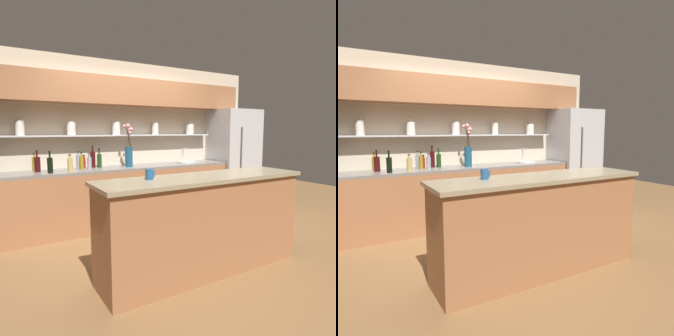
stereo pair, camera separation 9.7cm
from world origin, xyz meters
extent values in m
plane|color=brown|center=(0.00, 0.00, 0.00)|extent=(12.00, 12.00, 0.00)
cube|color=beige|center=(0.00, 1.60, 1.30)|extent=(5.20, 0.10, 2.60)
cube|color=#B7B7BC|center=(-0.08, 1.46, 1.41)|extent=(3.55, 0.18, 0.02)
cylinder|color=silver|center=(-1.51, 1.45, 1.52)|extent=(0.11, 0.11, 0.21)
sphere|color=silver|center=(-1.51, 1.45, 1.65)|extent=(0.04, 0.04, 0.04)
cylinder|color=silver|center=(-0.83, 1.45, 1.52)|extent=(0.13, 0.13, 0.19)
sphere|color=silver|center=(-0.83, 1.45, 1.64)|extent=(0.04, 0.04, 0.04)
cylinder|color=silver|center=(-0.12, 1.45, 1.52)|extent=(0.13, 0.13, 0.21)
sphere|color=silver|center=(-0.12, 1.45, 1.65)|extent=(0.04, 0.04, 0.04)
cylinder|color=silver|center=(0.59, 1.45, 1.53)|extent=(0.11, 0.11, 0.21)
sphere|color=silver|center=(0.59, 1.45, 1.65)|extent=(0.04, 0.04, 0.04)
cylinder|color=silver|center=(1.32, 1.45, 1.51)|extent=(0.15, 0.15, 0.18)
sphere|color=silver|center=(1.32, 1.45, 1.63)|extent=(0.05, 0.05, 0.05)
cube|color=#99603D|center=(0.00, 1.38, 2.09)|extent=(4.42, 0.34, 0.42)
cube|color=#99603D|center=(-0.08, 1.24, 0.44)|extent=(3.65, 0.62, 0.88)
cube|color=slate|center=(-0.08, 1.24, 0.90)|extent=(3.65, 0.62, 0.04)
cube|color=#99603D|center=(0.00, -0.69, 0.49)|extent=(2.24, 0.55, 0.98)
cube|color=gray|center=(0.00, -0.69, 1.00)|extent=(2.30, 0.61, 0.04)
cube|color=#B7B7BC|center=(2.18, 1.20, 0.94)|extent=(0.84, 0.70, 1.88)
cylinder|color=#4C4C51|center=(2.03, 0.83, 1.03)|extent=(0.02, 0.02, 1.03)
cylinder|color=navy|center=(-0.02, 1.19, 1.08)|extent=(0.12, 0.12, 0.31)
cylinder|color=#4C3319|center=(-0.02, 1.18, 1.34)|extent=(0.04, 0.01, 0.22)
sphere|color=pink|center=(-0.02, 1.14, 1.45)|extent=(0.04, 0.04, 0.04)
cylinder|color=#4C3319|center=(-0.03, 1.18, 1.40)|extent=(0.08, 0.05, 0.32)
sphere|color=pink|center=(-0.05, 1.15, 1.56)|extent=(0.06, 0.06, 0.06)
cylinder|color=#4C3319|center=(-0.02, 1.16, 1.37)|extent=(0.03, 0.01, 0.27)
sphere|color=pink|center=(-0.01, 1.12, 1.51)|extent=(0.05, 0.05, 0.05)
cylinder|color=#4C3319|center=(-0.04, 1.21, 1.39)|extent=(0.03, 0.03, 0.32)
sphere|color=pink|center=(-0.07, 1.23, 1.55)|extent=(0.05, 0.05, 0.05)
cylinder|color=#4C3319|center=(-0.02, 1.20, 1.39)|extent=(0.04, 0.03, 0.30)
sphere|color=pink|center=(0.01, 1.23, 1.54)|extent=(0.04, 0.04, 0.04)
cylinder|color=#4C3319|center=(-0.02, 1.18, 1.37)|extent=(0.03, 0.01, 0.26)
sphere|color=pink|center=(-0.02, 1.14, 1.50)|extent=(0.05, 0.05, 0.05)
cylinder|color=#B7B7BC|center=(1.11, 1.24, 0.93)|extent=(0.34, 0.34, 0.02)
cylinder|color=#B7B7BC|center=(1.11, 1.37, 1.05)|extent=(0.02, 0.02, 0.22)
cylinder|color=#B7B7BC|center=(1.11, 1.31, 1.16)|extent=(0.02, 0.12, 0.02)
cylinder|color=olive|center=(-0.74, 1.25, 1.02)|extent=(0.06, 0.06, 0.19)
cylinder|color=olive|center=(-0.74, 1.25, 1.14)|extent=(0.03, 0.03, 0.05)
cylinder|color=black|center=(-0.74, 1.25, 1.17)|extent=(0.03, 0.03, 0.01)
cylinder|color=maroon|center=(-0.67, 1.41, 0.99)|extent=(0.05, 0.05, 0.15)
cylinder|color=maroon|center=(-0.67, 1.41, 1.09)|extent=(0.03, 0.03, 0.04)
cylinder|color=black|center=(-0.67, 1.41, 1.11)|extent=(0.03, 0.03, 0.01)
cylinder|color=#380C0C|center=(-1.34, 1.29, 1.02)|extent=(0.08, 0.08, 0.21)
cylinder|color=#380C0C|center=(-1.34, 1.29, 1.17)|extent=(0.02, 0.02, 0.08)
cylinder|color=black|center=(-1.34, 1.29, 1.21)|extent=(0.03, 0.03, 0.01)
cylinder|color=gray|center=(-0.63, 1.24, 1.01)|extent=(0.06, 0.06, 0.17)
cylinder|color=gray|center=(-0.63, 1.24, 1.12)|extent=(0.03, 0.03, 0.04)
cylinder|color=black|center=(-0.63, 1.24, 1.15)|extent=(0.03, 0.03, 0.01)
cylinder|color=#380C0C|center=(-0.54, 1.38, 1.04)|extent=(0.07, 0.07, 0.24)
cylinder|color=#380C0C|center=(-0.54, 1.38, 1.20)|extent=(0.02, 0.02, 0.08)
cylinder|color=black|center=(-0.54, 1.38, 1.25)|extent=(0.03, 0.03, 0.01)
cylinder|color=black|center=(-1.21, 1.08, 1.02)|extent=(0.07, 0.07, 0.21)
cylinder|color=black|center=(-1.21, 1.08, 1.17)|extent=(0.02, 0.02, 0.08)
cylinder|color=black|center=(-1.21, 1.08, 1.21)|extent=(0.03, 0.03, 0.01)
cylinder|color=#193814|center=(-0.45, 1.34, 1.02)|extent=(0.07, 0.07, 0.20)
cylinder|color=#193814|center=(-0.45, 1.34, 1.16)|extent=(0.02, 0.02, 0.08)
cylinder|color=black|center=(-0.45, 1.34, 1.21)|extent=(0.03, 0.03, 0.01)
cylinder|color=tan|center=(-0.93, 1.14, 1.01)|extent=(0.07, 0.07, 0.18)
cylinder|color=tan|center=(-0.93, 1.14, 1.12)|extent=(0.03, 0.03, 0.04)
cylinder|color=black|center=(-0.93, 1.14, 1.15)|extent=(0.03, 0.03, 0.01)
cylinder|color=olive|center=(-1.36, 1.41, 1.02)|extent=(0.07, 0.07, 0.19)
cylinder|color=olive|center=(-1.36, 1.41, 1.14)|extent=(0.03, 0.03, 0.05)
cylinder|color=black|center=(-1.36, 1.41, 1.17)|extent=(0.03, 0.03, 0.01)
cylinder|color=gray|center=(-0.77, 1.33, 1.02)|extent=(0.06, 0.06, 0.20)
cylinder|color=gray|center=(-0.77, 1.33, 1.14)|extent=(0.03, 0.03, 0.04)
cylinder|color=black|center=(-0.77, 1.33, 1.17)|extent=(0.03, 0.03, 0.01)
cylinder|color=#235184|center=(-0.59, -0.60, 1.07)|extent=(0.08, 0.08, 0.10)
cube|color=#235184|center=(-0.54, -0.60, 1.07)|extent=(0.02, 0.01, 0.06)
camera|label=1|loc=(-1.89, -3.13, 1.49)|focal=32.00mm
camera|label=2|loc=(-1.81, -3.17, 1.49)|focal=32.00mm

